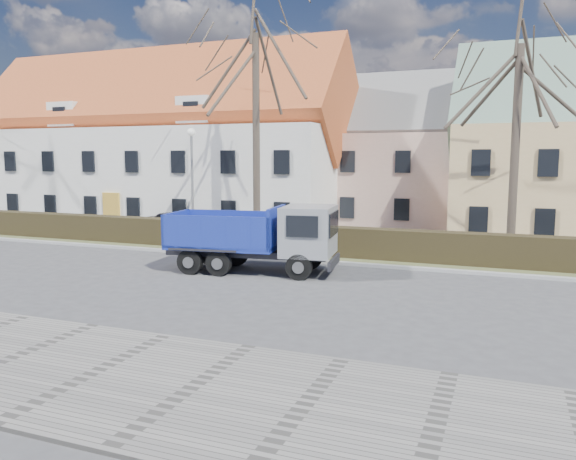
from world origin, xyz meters
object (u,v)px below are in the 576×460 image
at_px(streetlight, 192,186).
at_px(parked_car_a, 175,222).
at_px(dump_truck, 246,237).
at_px(cart_frame, 196,246).

xyz_separation_m(streetlight, parked_car_a, (-3.26, 3.40, -2.30)).
distance_m(dump_truck, cart_frame, 4.89).
bearing_deg(cart_frame, streetlight, 123.00).
distance_m(cart_frame, parked_car_a, 7.43).
bearing_deg(cart_frame, dump_truck, -35.44).
bearing_deg(dump_truck, cart_frame, 136.87).
xyz_separation_m(dump_truck, cart_frame, (-3.90, 2.78, -0.99)).
distance_m(streetlight, cart_frame, 3.77).
bearing_deg(cart_frame, parked_car_a, 129.81).
relative_size(streetlight, parked_car_a, 1.58).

